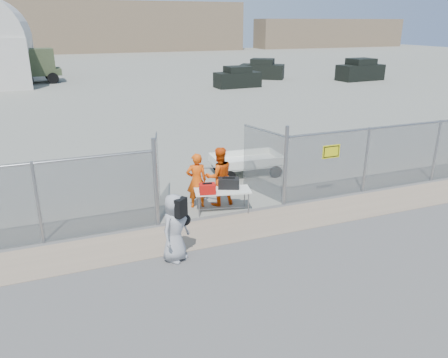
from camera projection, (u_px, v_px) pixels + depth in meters
name	position (u px, v px, depth m)	size (l,w,h in m)	color
ground	(252.00, 244.00, 11.22)	(160.00, 160.00, 0.00)	#585656
tarmac_inside	(93.00, 74.00, 48.04)	(160.00, 80.00, 0.01)	gray
dirt_strip	(237.00, 227.00, 12.10)	(44.00, 1.60, 0.01)	gray
distant_hills	(99.00, 27.00, 79.78)	(140.00, 6.00, 9.00)	#7F684F
chain_link_fence	(224.00, 179.00, 12.60)	(40.00, 0.20, 2.20)	gray
folding_table	(223.00, 201.00, 13.01)	(1.64, 0.69, 0.70)	white
orange_bag	(207.00, 189.00, 12.59)	(0.46, 0.30, 0.29)	red
black_duffel	(229.00, 183.00, 13.00)	(0.62, 0.37, 0.30)	black
security_worker_left	(197.00, 181.00, 13.18)	(0.63, 0.41, 1.72)	#EF510B
security_worker_right	(219.00, 176.00, 13.35)	(0.90, 0.70, 1.85)	#EF510B
visitor	(175.00, 228.00, 10.21)	(0.82, 0.53, 1.67)	#9A9B9E
utility_trailer	(246.00, 164.00, 16.25)	(3.27, 1.68, 0.79)	white
military_truck	(22.00, 66.00, 39.80)	(6.48, 2.39, 3.09)	#3C482C
parked_vehicle_near	(237.00, 77.00, 37.67)	(3.88, 1.75, 1.75)	black
parked_vehicle_mid	(262.00, 69.00, 43.41)	(4.22, 1.91, 1.91)	black
parked_vehicle_far	(360.00, 70.00, 42.20)	(4.49, 2.03, 2.03)	black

